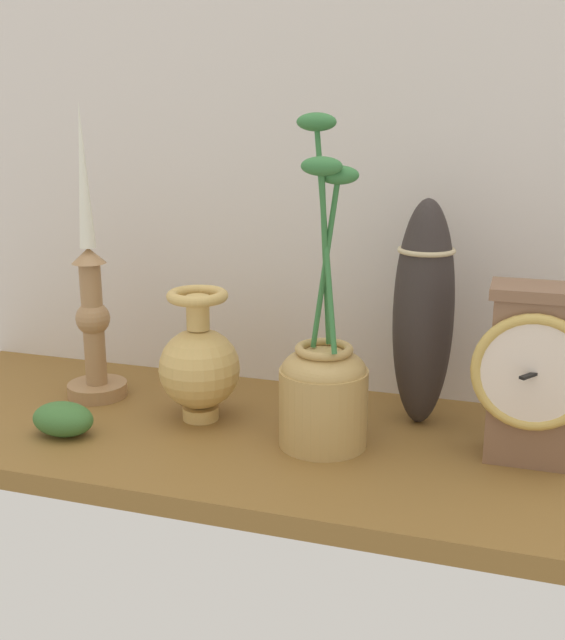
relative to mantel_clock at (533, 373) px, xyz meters
The scene contains 8 objects.
ground_plane 31.93cm from the mantel_clock, behind, with size 100.00×36.00×2.40cm, color brown.
back_wall 41.04cm from the mantel_clock, 150.29° to the left, with size 120.00×2.00×65.00cm, color silver.
mantel_clock is the anchor object (origin of this frame).
candlestick_tall_left 54.95cm from the mantel_clock, behind, with size 7.84×7.84×38.10cm.
brass_vase_bulbous 38.64cm from the mantel_clock, behind, with size 9.93×9.93×16.34cm.
brass_vase_jar 22.50cm from the mantel_clock, behind, with size 10.08×10.08×36.77cm.
tall_ceramic_vase 15.10cm from the mantel_clock, 150.37° to the left, with size 7.19×7.19×27.34cm.
ivy_sprig 53.36cm from the mantel_clock, 169.67° to the right, with size 7.51×5.26×3.99cm.
Camera 1 is at (28.29, -81.00, 37.28)cm, focal length 43.71 mm.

